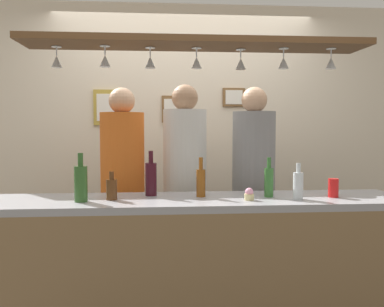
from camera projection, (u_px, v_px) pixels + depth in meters
The scene contains 24 objects.
back_wall at pixel (184, 139), 4.08m from camera, with size 4.40×0.06×2.60m, color beige.
bar_counter at pixel (200, 252), 2.53m from camera, with size 2.70×0.55×0.96m.
overhead_glass_rack at pixel (197, 44), 2.65m from camera, with size 2.20×0.36×0.04m, color brown.
hanging_wineglass_far_left at pixel (57, 61), 2.64m from camera, with size 0.07×0.07×0.13m.
hanging_wineglass_left at pixel (105, 60), 2.62m from camera, with size 0.07×0.07×0.13m.
hanging_wineglass_center_left at pixel (150, 62), 2.67m from camera, with size 0.07×0.07×0.13m.
hanging_wineglass_center at pixel (197, 62), 2.69m from camera, with size 0.07×0.07×0.13m.
hanging_wineglass_center_right at pixel (241, 63), 2.74m from camera, with size 0.07×0.07×0.13m.
hanging_wineglass_right at pixel (283, 62), 2.70m from camera, with size 0.07×0.07×0.13m.
hanging_wineglass_far_right at pixel (331, 62), 2.71m from camera, with size 0.07×0.07×0.13m.
person_left_orange_shirt at pixel (123, 175), 3.23m from camera, with size 0.34×0.34×1.72m.
person_middle_white_patterned_shirt at pixel (185, 173), 3.27m from camera, with size 0.34×0.34×1.75m.
person_right_grey_shirt at pixel (254, 173), 3.31m from camera, with size 0.34×0.34×1.73m.
bottle_beer_amber_tall at pixel (201, 182), 2.71m from camera, with size 0.06×0.06×0.26m.
bottle_beer_green_import at pixel (269, 181), 2.71m from camera, with size 0.06×0.06×0.26m.
bottle_wine_dark_red at pixel (151, 178), 2.76m from camera, with size 0.08×0.08×0.30m.
bottle_beer_brown_stubby at pixel (112, 189), 2.60m from camera, with size 0.07×0.07×0.18m.
bottle_champagne_green at pixel (81, 183), 2.53m from camera, with size 0.08×0.08×0.30m.
bottle_soda_clear at pixel (298, 185), 2.62m from camera, with size 0.06×0.06×0.23m.
drink_can at pixel (333, 188), 2.70m from camera, with size 0.07×0.07×0.12m, color red.
cupcake at pixel (249, 194), 2.59m from camera, with size 0.06×0.06×0.08m.
picture_frame_crest at pixel (171, 109), 4.01m from camera, with size 0.18×0.02×0.26m.
picture_frame_caricature at pixel (107, 107), 3.96m from camera, with size 0.26×0.02×0.34m.
picture_frame_upper_small at pixel (234, 97), 4.05m from camera, with size 0.22×0.02×0.18m.
Camera 1 is at (-0.25, -2.98, 1.42)m, focal length 38.74 mm.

